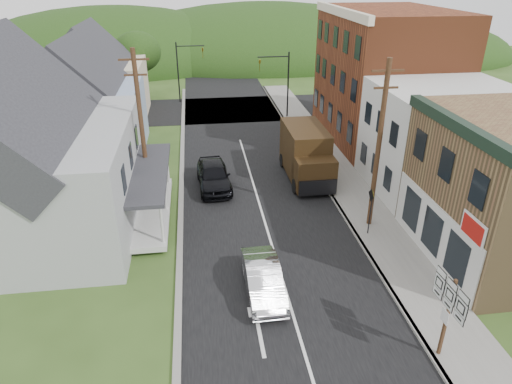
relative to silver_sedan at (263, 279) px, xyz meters
name	(u,v)px	position (x,y,z in m)	size (l,w,h in m)	color
ground	(280,272)	(1.00, 1.38, -0.71)	(120.00, 120.00, 0.00)	#2D4719
road	(252,181)	(1.00, 11.38, -0.71)	(9.00, 90.00, 0.02)	black
cross_road	(231,109)	(1.00, 28.38, -0.71)	(60.00, 9.00, 0.02)	black
sidewalk_right	(348,188)	(6.90, 9.38, -0.63)	(2.80, 55.00, 0.15)	slate
curb_right	(328,190)	(5.55, 9.38, -0.63)	(0.20, 55.00, 0.15)	slate
curb_left	(181,199)	(-3.65, 9.38, -0.65)	(0.30, 55.00, 0.12)	slate
storefront_white	(441,140)	(12.30, 8.88, 2.54)	(8.00, 7.00, 6.50)	silver
storefront_red	(385,77)	(12.30, 18.38, 4.29)	(8.00, 12.00, 10.00)	brown
house_gray	(29,153)	(-11.00, 7.38, 3.53)	(10.20, 12.24, 8.35)	#ABADB0
house_blue	(91,104)	(-10.00, 18.38, 2.99)	(7.14, 8.16, 7.28)	#8EA3C2
house_cream	(104,77)	(-10.50, 27.38, 2.99)	(7.14, 8.16, 7.28)	beige
utility_pole_right	(379,146)	(6.60, 4.88, 3.95)	(1.60, 0.26, 9.00)	#472D19
utility_pole_left	(142,128)	(-5.50, 9.38, 3.95)	(1.60, 0.26, 9.00)	#472D19
traffic_signal_right	(281,78)	(5.30, 24.88, 3.05)	(2.87, 0.20, 6.00)	black
traffic_signal_left	(184,65)	(-3.30, 31.88, 3.05)	(2.87, 0.20, 6.00)	black
tree_left_d	(137,52)	(-8.00, 33.38, 4.18)	(4.80, 4.80, 6.94)	#382616
forested_ridge	(215,58)	(1.00, 56.38, -0.71)	(90.00, 30.00, 16.00)	black
silver_sedan	(263,279)	(0.00, 0.00, 0.00)	(1.49, 4.28, 1.41)	silver
dark_sedan	(214,175)	(-1.56, 10.83, 0.13)	(1.98, 4.93, 1.68)	black
delivery_van	(306,154)	(4.56, 11.40, 1.02)	(2.55, 6.10, 3.40)	black
route_sign_cluster	(448,307)	(5.75, -4.46, 1.59)	(0.20, 1.89, 3.31)	#472D19
warning_sign	(371,205)	(6.15, 3.89, 1.11)	(0.11, 0.72, 2.61)	black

